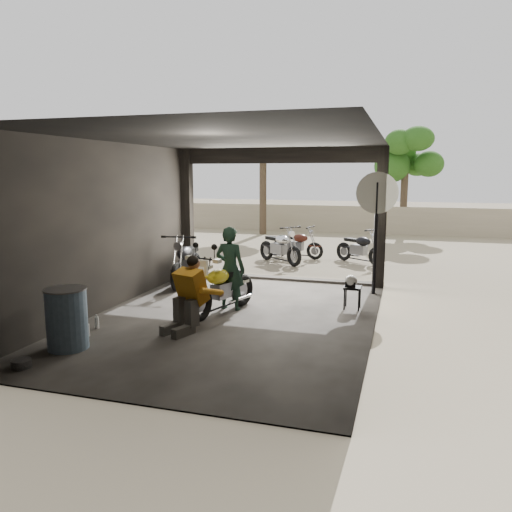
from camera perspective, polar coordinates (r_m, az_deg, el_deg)
The scene contains 16 objects.
ground at distance 9.08m, azimuth -2.74°, elevation -7.27°, with size 80.00×80.00×0.00m, color #7A6D56.
garage at distance 9.31m, azimuth -1.68°, elevation 1.22°, with size 7.00×7.13×3.20m.
boundary_wall at distance 22.47m, azimuth 9.25°, elevation 4.20°, with size 18.00×0.30×1.20m, color gray.
tree_left at distance 21.57m, azimuth 0.82°, elevation 13.11°, with size 2.20×2.20×5.60m.
tree_right at distance 22.21m, azimuth 16.78°, elevation 11.50°, with size 2.20×2.20×5.00m.
main_bike at distance 9.33m, azimuth -3.91°, elevation -3.16°, with size 0.71×1.73×1.15m, color #EEEAC9, non-canonical shape.
left_bike at distance 11.88m, azimuth -7.96°, elevation -0.33°, with size 0.75×1.81×1.22m, color black, non-canonical shape.
outside_bike_a at distance 14.54m, azimuth 2.74°, elevation 1.33°, with size 0.68×1.65×1.12m, color black, non-canonical shape.
outside_bike_b at distance 15.46m, azimuth 4.70°, elevation 1.59°, with size 0.61×1.49×1.01m, color #471A11, non-canonical shape.
outside_bike_c at distance 14.84m, azimuth 11.80°, elevation 1.17°, with size 0.64×1.55×1.05m, color black, non-canonical shape.
rider at distance 9.52m, azimuth -2.99°, elevation -1.46°, with size 0.59×0.39×1.62m, color black.
mechanic at distance 8.29m, azimuth -8.04°, elevation -4.59°, with size 0.63×0.85×1.23m, color orange, non-canonical shape.
stool at distance 9.80m, azimuth 10.97°, elevation -3.88°, with size 0.33×0.33×0.45m.
helmet at distance 9.73m, azimuth 10.79°, elevation -2.82°, with size 0.24×0.26×0.23m, color white.
oil_drum at distance 7.97m, azimuth -20.79°, elevation -6.82°, with size 0.60×0.60×0.93m, color slate.
sign_post at distance 10.89m, azimuth 13.60°, elevation 4.95°, with size 0.88×0.08×2.64m.
Camera 1 is at (2.91, -8.19, 2.61)m, focal length 35.00 mm.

